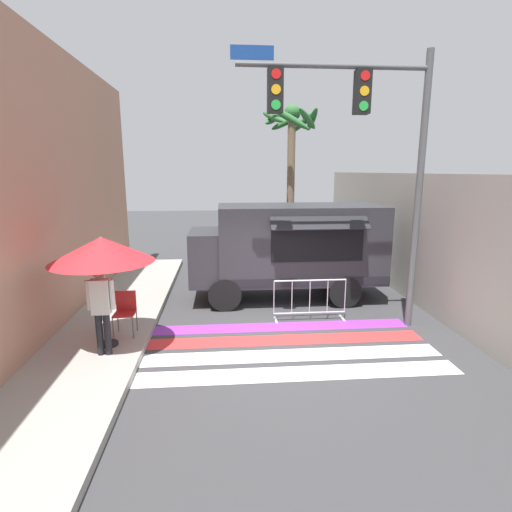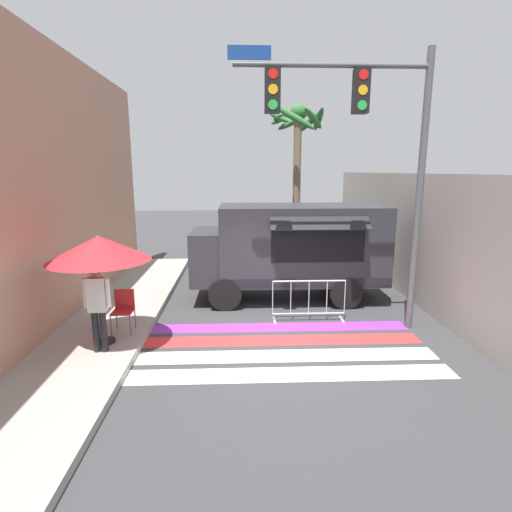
% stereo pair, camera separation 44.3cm
% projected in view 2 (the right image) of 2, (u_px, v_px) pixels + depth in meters
% --- Properties ---
extents(ground_plane, '(60.00, 60.00, 0.00)m').
position_uv_depth(ground_plane, '(277.00, 344.00, 8.69)').
color(ground_plane, '#38383A').
extents(sidewalk_left, '(4.40, 16.00, 0.16)m').
position_uv_depth(sidewalk_left, '(39.00, 344.00, 8.48)').
color(sidewalk_left, '#99968E').
rests_on(sidewalk_left, ground_plane).
extents(building_left_facade, '(0.25, 16.00, 6.55)m').
position_uv_depth(building_left_facade, '(20.00, 192.00, 7.81)').
color(building_left_facade, tan).
rests_on(building_left_facade, ground_plane).
extents(concrete_wall_right, '(0.20, 16.00, 3.62)m').
position_uv_depth(concrete_wall_right, '(416.00, 238.00, 11.41)').
color(concrete_wall_right, '#A39E93').
rests_on(concrete_wall_right, ground_plane).
extents(crosswalk_painted, '(6.40, 2.84, 0.01)m').
position_uv_depth(crosswalk_painted, '(278.00, 348.00, 8.48)').
color(crosswalk_painted, white).
rests_on(crosswalk_painted, ground_plane).
extents(food_truck, '(5.46, 2.47, 2.74)m').
position_uv_depth(food_truck, '(287.00, 246.00, 11.43)').
color(food_truck, '#2D2D33').
rests_on(food_truck, ground_plane).
extents(traffic_signal_pole, '(4.34, 0.29, 6.24)m').
position_uv_depth(traffic_signal_pole, '(362.00, 133.00, 8.61)').
color(traffic_signal_pole, '#515456').
rests_on(traffic_signal_pole, ground_plane).
extents(patio_umbrella, '(2.03, 2.03, 2.27)m').
position_uv_depth(patio_umbrella, '(99.00, 249.00, 7.96)').
color(patio_umbrella, black).
rests_on(patio_umbrella, sidewalk_left).
extents(folding_chair, '(0.44, 0.44, 0.94)m').
position_uv_depth(folding_chair, '(124.00, 307.00, 8.87)').
color(folding_chair, '#4C4C51').
rests_on(folding_chair, sidewalk_left).
extents(vendor_person, '(0.53, 0.24, 1.79)m').
position_uv_depth(vendor_person, '(97.00, 302.00, 7.76)').
color(vendor_person, black).
rests_on(vendor_person, sidewalk_left).
extents(barricade_front, '(1.83, 0.44, 1.05)m').
position_uv_depth(barricade_front, '(309.00, 301.00, 9.92)').
color(barricade_front, '#B7BABF').
rests_on(barricade_front, ground_plane).
extents(palm_tree, '(2.16, 2.19, 6.04)m').
position_uv_depth(palm_tree, '(297.00, 147.00, 14.69)').
color(palm_tree, '#7A664C').
rests_on(palm_tree, ground_plane).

